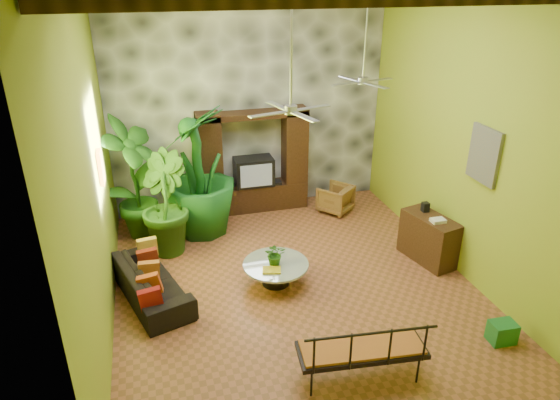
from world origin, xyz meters
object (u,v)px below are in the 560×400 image
object	(u,v)px
tall_plant_a	(134,179)
green_bin	(502,332)
entertainment_center	(253,169)
tall_plant_c	(198,172)
sofa	(150,281)
ceiling_fan_front	(291,95)
wicker_armchair	(335,198)
side_console	(429,239)
tall_plant_b	(163,204)
ceiling_fan_back	(364,69)
coffee_table	(276,270)
iron_bench	(364,349)

from	to	relation	value
tall_plant_a	green_bin	distance (m)	6.97
entertainment_center	tall_plant_a	size ratio (longest dim) A/B	0.95
tall_plant_c	green_bin	size ratio (longest dim) A/B	7.14
sofa	green_bin	world-z (taller)	sofa
ceiling_fan_front	tall_plant_c	distance (m)	3.64
tall_plant_a	wicker_armchair	bearing A→B (deg)	0.94
side_console	wicker_armchair	bearing A→B (deg)	97.48
green_bin	tall_plant_b	bearing A→B (deg)	138.66
entertainment_center	wicker_armchair	size ratio (longest dim) A/B	3.53
ceiling_fan_back	coffee_table	xyz separation A→B (m)	(-1.90, -1.10, -3.15)
tall_plant_a	coffee_table	xyz separation A→B (m)	(2.23, -2.36, -1.01)
tall_plant_a	side_console	size ratio (longest dim) A/B	2.28
entertainment_center	ceiling_fan_front	bearing A→B (deg)	-93.24
ceiling_fan_back	wicker_armchair	distance (m)	3.37
entertainment_center	sofa	world-z (taller)	entertainment_center
tall_plant_a	tall_plant_b	size ratio (longest dim) A/B	1.29
tall_plant_b	iron_bench	world-z (taller)	tall_plant_b
wicker_armchair	tall_plant_b	size ratio (longest dim) A/B	0.34
tall_plant_b	green_bin	world-z (taller)	tall_plant_b
side_console	coffee_table	bearing A→B (deg)	167.09
ceiling_fan_front	tall_plant_c	size ratio (longest dim) A/B	0.70
coffee_table	iron_bench	bearing A→B (deg)	-78.30
coffee_table	side_console	size ratio (longest dim) A/B	1.02
tall_plant_b	iron_bench	bearing A→B (deg)	-61.60
entertainment_center	ceiling_fan_front	world-z (taller)	ceiling_fan_front
coffee_table	green_bin	bearing A→B (deg)	-39.63
tall_plant_a	sofa	bearing A→B (deg)	-86.70
ceiling_fan_front	sofa	xyz separation A→B (m)	(-2.20, 0.66, -3.10)
ceiling_fan_front	iron_bench	xyz separation A→B (m)	(0.42, -2.01, -2.87)
wicker_armchair	coffee_table	bearing A→B (deg)	10.28
entertainment_center	wicker_armchair	world-z (taller)	entertainment_center
tall_plant_c	sofa	bearing A→B (deg)	-117.77
wicker_armchair	tall_plant_b	bearing A→B (deg)	-28.55
entertainment_center	ceiling_fan_front	xyz separation A→B (m)	(-0.20, -3.54, 2.44)
entertainment_center	coffee_table	size ratio (longest dim) A/B	2.12
side_console	tall_plant_a	bearing A→B (deg)	142.39
ceiling_fan_back	tall_plant_b	bearing A→B (deg)	171.00
entertainment_center	tall_plant_c	distance (m)	1.53
coffee_table	green_bin	world-z (taller)	coffee_table
iron_bench	tall_plant_a	bearing A→B (deg)	125.42
entertainment_center	green_bin	distance (m)	5.98
tall_plant_c	side_console	xyz separation A→B (m)	(3.93, -2.27, -0.88)
ceiling_fan_front	coffee_table	size ratio (longest dim) A/B	1.64
ceiling_fan_front	side_console	bearing A→B (deg)	10.18
tall_plant_a	iron_bench	size ratio (longest dim) A/B	1.46
tall_plant_a	green_bin	bearing A→B (deg)	-42.95
ceiling_fan_back	entertainment_center	bearing A→B (deg)	129.57
tall_plant_b	side_console	world-z (taller)	tall_plant_b
ceiling_fan_front	sofa	bearing A→B (deg)	163.31
sofa	iron_bench	distance (m)	3.75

